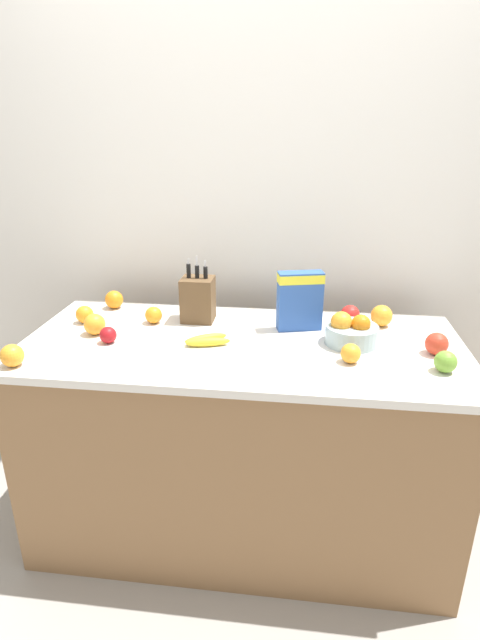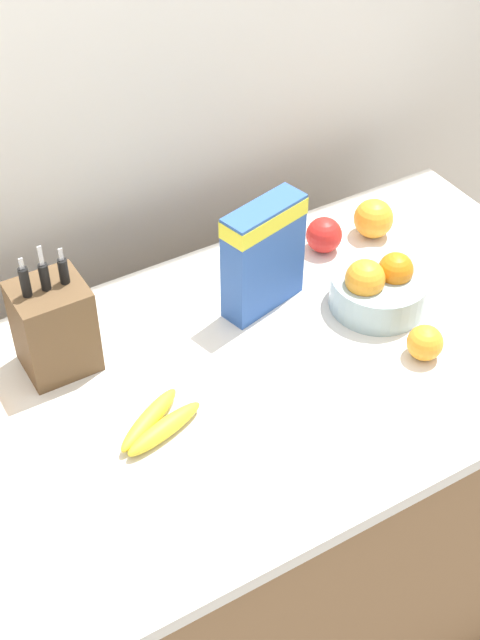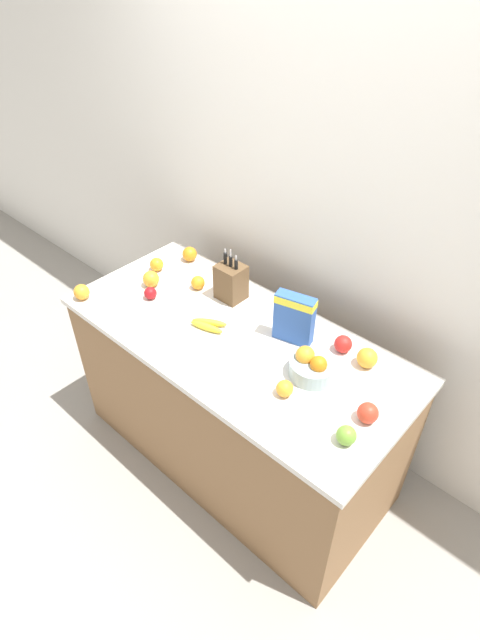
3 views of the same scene
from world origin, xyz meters
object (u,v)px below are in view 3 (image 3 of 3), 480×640
apple_near_bananas (150,293)px  apple_rear (346,435)px  orange_by_cereal (157,264)px  orange_mid_left (285,389)px  banana_bunch (208,325)px  apple_rightmost (343,344)px  orange_mid_right (82,292)px  orange_front_center (198,283)px  orange_back_center (367,358)px  fruit_bowl (312,366)px  orange_front_right (151,279)px  apple_by_knife_block (368,413)px  knife_block (231,282)px  orange_near_bowl (190,254)px  cereal_box (294,316)px

apple_near_bananas → apple_rear: apple_rear is taller
orange_by_cereal → orange_mid_left: (1.09, -0.25, -0.00)m
banana_bunch → apple_rightmost: (0.56, 0.29, 0.02)m
apple_near_bananas → orange_mid_right: 0.35m
apple_rear → orange_by_cereal: 1.43m
orange_front_center → orange_back_center: 0.96m
fruit_bowl → orange_front_right: 1.01m
orange_back_center → apple_near_bananas: bearing=-163.7°
orange_by_cereal → orange_back_center: (1.24, 0.12, 0.01)m
apple_near_bananas → orange_front_right: 0.11m
apple_near_bananas → orange_back_center: bearing=16.3°
apple_by_knife_block → orange_mid_left: bearing=-160.8°
banana_bunch → orange_mid_right: 0.69m
banana_bunch → apple_rear: bearing=-8.4°
apple_rear → orange_front_center: 1.15m
knife_block → orange_mid_left: 0.71m
apple_rightmost → orange_near_bowl: bearing=176.7°
knife_block → orange_front_center: bearing=-162.1°
fruit_bowl → banana_bunch: bearing=-172.1°
knife_block → apple_rear: knife_block is taller
apple_rightmost → orange_front_center: bearing=-173.2°
fruit_bowl → orange_near_bowl: bearing=165.3°
apple_rear → orange_front_center: apple_rear is taller
apple_by_knife_block → orange_by_cereal: apple_by_knife_block is taller
orange_back_center → orange_mid_left: size_ratio=1.26×
apple_rightmost → orange_back_center: size_ratio=0.90×
orange_front_right → orange_mid_left: size_ratio=1.21×
banana_bunch → orange_by_cereal: orange_by_cereal is taller
apple_near_bananas → orange_near_bowl: bearing=107.1°
knife_block → orange_mid_left: knife_block is taller
apple_rightmost → orange_mid_left: bearing=-94.1°
orange_near_bowl → orange_back_center: 1.19m
cereal_box → orange_by_cereal: cereal_box is taller
orange_near_bowl → apple_near_bananas: bearing=-72.9°
apple_rightmost → apple_by_knife_block: bearing=-43.2°
apple_rear → orange_mid_right: bearing=-174.5°
banana_bunch → orange_back_center: size_ratio=2.04×
orange_front_right → orange_front_center: bearing=36.9°
apple_rear → orange_mid_right: size_ratio=0.95×
apple_by_knife_block → orange_mid_right: (-1.48, -0.28, -0.00)m
knife_block → banana_bunch: (0.08, -0.25, -0.08)m
orange_front_center → apple_rightmost: bearing=6.8°
apple_near_bananas → orange_mid_right: bearing=-137.6°
cereal_box → apple_near_bananas: bearing=-176.0°
orange_near_bowl → orange_back_center: orange_back_center is taller
apple_near_bananas → orange_mid_left: orange_mid_left is taller
orange_near_bowl → orange_mid_left: bearing=-23.2°
fruit_bowl → orange_back_center: 0.25m
knife_block → orange_mid_left: (0.62, -0.34, -0.06)m
apple_rear → banana_bunch: bearing=171.6°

